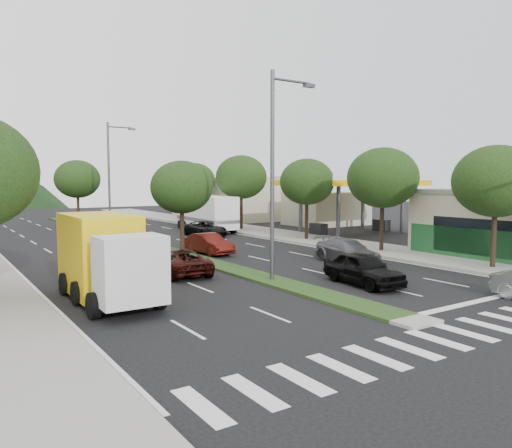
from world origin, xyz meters
TOP-DOWN VIEW (x-y plane):
  - ground at (0.00, 0.00)m, footprint 160.00×160.00m
  - sidewalk_right at (12.50, 25.00)m, footprint 5.00×90.00m
  - median at (0.00, 28.00)m, footprint 1.60×56.00m
  - crosswalk at (0.00, -2.00)m, footprint 19.00×2.20m
  - gas_canopy at (19.00, 22.00)m, footprint 12.20×8.20m
  - bldg_right_far at (19.50, 44.00)m, footprint 10.00×16.00m
  - tree_r_a at (12.00, 4.00)m, footprint 4.60×4.60m
  - tree_r_b at (12.00, 12.00)m, footprint 4.80×4.80m
  - tree_r_c at (12.00, 20.00)m, footprint 4.40×4.40m
  - tree_r_d at (12.00, 30.00)m, footprint 5.00×5.00m
  - tree_r_e at (12.00, 40.00)m, footprint 4.60×4.60m
  - tree_med_near at (0.00, 18.00)m, footprint 4.00×4.00m
  - tree_med_far at (0.00, 44.00)m, footprint 4.80×4.80m
  - streetlight_near at (0.21, 8.00)m, footprint 2.60×0.25m
  - streetlight_mid at (0.21, 33.00)m, footprint 2.60×0.25m
  - suv_maroon at (-2.92, 12.18)m, footprint 2.55×4.89m
  - car_queue_a at (3.13, 5.06)m, footprint 2.28×4.64m
  - car_queue_b at (6.95, 10.06)m, footprint 2.50×5.01m
  - car_queue_c at (1.79, 17.71)m, footprint 1.79×4.24m
  - car_queue_d at (6.52, 27.16)m, footprint 2.35×4.86m
  - box_truck at (-7.76, 8.80)m, footprint 2.81×7.03m
  - motorhome at (8.67, 31.04)m, footprint 3.26×9.00m

SIDE VIEW (x-z plane):
  - ground at x=0.00m, z-range 0.00..0.00m
  - crosswalk at x=0.00m, z-range 0.00..0.01m
  - median at x=0.00m, z-range 0.00..0.12m
  - sidewalk_right at x=12.50m, z-range 0.00..0.15m
  - suv_maroon at x=-2.92m, z-range 0.00..1.31m
  - car_queue_d at x=6.52m, z-range 0.00..1.33m
  - car_queue_c at x=1.79m, z-range 0.00..1.36m
  - car_queue_b at x=6.95m, z-range 0.00..1.40m
  - car_queue_a at x=3.13m, z-range 0.00..1.52m
  - box_truck at x=-7.76m, z-range -0.09..3.36m
  - motorhome at x=8.67m, z-range 0.11..3.51m
  - bldg_right_far at x=19.50m, z-range 0.00..5.20m
  - tree_med_near at x=0.00m, z-range 1.42..7.44m
  - gas_canopy at x=19.00m, z-range 2.02..7.27m
  - tree_r_c at x=12.00m, z-range 1.51..7.99m
  - tree_r_a at x=12.00m, z-range 1.50..8.14m
  - tree_r_e at x=12.00m, z-range 1.54..8.25m
  - tree_med_far at x=0.00m, z-range 1.54..8.47m
  - tree_r_b at x=12.00m, z-range 1.57..8.50m
  - tree_r_d at x=12.00m, z-range 1.60..8.76m
  - streetlight_near at x=0.21m, z-range 0.58..10.58m
  - streetlight_mid at x=0.21m, z-range 0.58..10.58m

